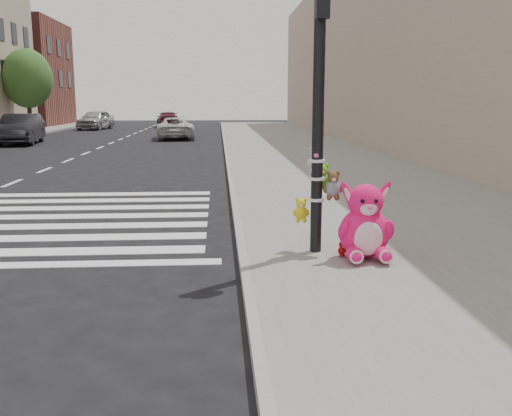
{
  "coord_description": "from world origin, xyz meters",
  "views": [
    {
      "loc": [
        1.22,
        -6.06,
        2.27
      ],
      "look_at": [
        1.75,
        1.95,
        0.75
      ],
      "focal_mm": 40.0,
      "sensor_mm": 36.0,
      "label": 1
    }
  ],
  "objects_px": {
    "signal_pole": "(319,136)",
    "car_dark_far": "(21,129)",
    "pink_bunny": "(365,227)",
    "red_teddy": "(342,249)",
    "car_white_near": "(174,128)"
  },
  "relations": [
    {
      "from": "signal_pole",
      "to": "car_dark_far",
      "type": "height_order",
      "value": "signal_pole"
    },
    {
      "from": "pink_bunny",
      "to": "car_white_near",
      "type": "xyz_separation_m",
      "value": [
        -4.55,
        26.68,
        0.05
      ]
    },
    {
      "from": "signal_pole",
      "to": "car_dark_far",
      "type": "xyz_separation_m",
      "value": [
        -11.66,
        22.8,
        -0.99
      ]
    },
    {
      "from": "red_teddy",
      "to": "car_white_near",
      "type": "relative_size",
      "value": 0.05
    },
    {
      "from": "pink_bunny",
      "to": "red_teddy",
      "type": "relative_size",
      "value": 5.28
    },
    {
      "from": "signal_pole",
      "to": "car_dark_far",
      "type": "distance_m",
      "value": 25.63
    },
    {
      "from": "pink_bunny",
      "to": "car_white_near",
      "type": "height_order",
      "value": "car_white_near"
    },
    {
      "from": "pink_bunny",
      "to": "red_teddy",
      "type": "distance_m",
      "value": 0.46
    },
    {
      "from": "car_dark_far",
      "to": "car_white_near",
      "type": "xyz_separation_m",
      "value": [
        7.69,
        3.45,
        -0.15
      ]
    },
    {
      "from": "pink_bunny",
      "to": "red_teddy",
      "type": "height_order",
      "value": "pink_bunny"
    },
    {
      "from": "signal_pole",
      "to": "pink_bunny",
      "type": "relative_size",
      "value": 3.68
    },
    {
      "from": "pink_bunny",
      "to": "car_dark_far",
      "type": "distance_m",
      "value": 26.27
    },
    {
      "from": "pink_bunny",
      "to": "car_dark_far",
      "type": "xyz_separation_m",
      "value": [
        -12.24,
        23.24,
        0.2
      ]
    },
    {
      "from": "signal_pole",
      "to": "car_white_near",
      "type": "relative_size",
      "value": 0.87
    },
    {
      "from": "car_dark_far",
      "to": "red_teddy",
      "type": "bearing_deg",
      "value": -69.9
    }
  ]
}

